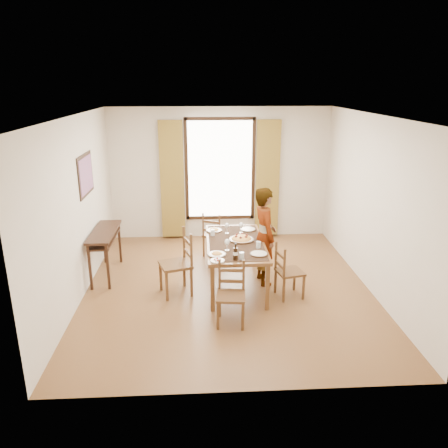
{
  "coord_description": "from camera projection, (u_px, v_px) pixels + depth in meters",
  "views": [
    {
      "loc": [
        -0.42,
        -6.37,
        3.16
      ],
      "look_at": [
        -0.05,
        0.24,
        1.0
      ],
      "focal_mm": 35.0,
      "sensor_mm": 36.0,
      "label": 1
    }
  ],
  "objects": [
    {
      "name": "tumbler_b",
      "position": [
        213.0,
        233.0,
        7.15
      ],
      "size": [
        0.07,
        0.07,
        0.1
      ],
      "primitive_type": "cylinder",
      "color": "silver",
      "rests_on": "dining_table"
    },
    {
      "name": "caprese_plate",
      "position": [
        217.0,
        260.0,
        6.14
      ],
      "size": [
        0.2,
        0.2,
        0.04
      ],
      "primitive_type": null,
      "color": "silver",
      "rests_on": "dining_table"
    },
    {
      "name": "chair_east",
      "position": [
        288.0,
        273.0,
        6.64
      ],
      "size": [
        0.45,
        0.45,
        0.85
      ],
      "rotation": [
        0.0,
        0.0,
        1.8
      ],
      "color": "brown",
      "rests_on": "ground"
    },
    {
      "name": "plate_sw",
      "position": [
        217.0,
        253.0,
        6.35
      ],
      "size": [
        0.27,
        0.27,
        0.05
      ],
      "primitive_type": null,
      "color": "silver",
      "rests_on": "dining_table"
    },
    {
      "name": "wine_glass_b",
      "position": [
        241.0,
        228.0,
        7.26
      ],
      "size": [
        0.08,
        0.08,
        0.18
      ],
      "primitive_type": null,
      "color": "white",
      "rests_on": "dining_table"
    },
    {
      "name": "wine_glass_c",
      "position": [
        227.0,
        228.0,
        7.23
      ],
      "size": [
        0.08,
        0.08,
        0.18
      ],
      "primitive_type": null,
      "color": "white",
      "rests_on": "dining_table"
    },
    {
      "name": "chair_north",
      "position": [
        214.0,
        235.0,
        8.23
      ],
      "size": [
        0.5,
        0.5,
        0.86
      ],
      "rotation": [
        0.0,
        0.0,
        2.72
      ],
      "color": "brown",
      "rests_on": "ground"
    },
    {
      "name": "dining_table",
      "position": [
        235.0,
        246.0,
        6.91
      ],
      "size": [
        0.91,
        1.75,
        0.76
      ],
      "color": "brown",
      "rests_on": "ground"
    },
    {
      "name": "tumbler_c",
      "position": [
        242.0,
        256.0,
        6.2
      ],
      "size": [
        0.07,
        0.07,
        0.1
      ],
      "primitive_type": "cylinder",
      "color": "silver",
      "rests_on": "dining_table"
    },
    {
      "name": "chair_west",
      "position": [
        178.0,
        265.0,
        6.72
      ],
      "size": [
        0.57,
        0.57,
        1.02
      ],
      "rotation": [
        0.0,
        0.0,
        -1.25
      ],
      "color": "brown",
      "rests_on": "ground"
    },
    {
      "name": "room_shell",
      "position": [
        227.0,
        193.0,
        6.69
      ],
      "size": [
        4.6,
        5.1,
        2.74
      ],
      "color": "beige",
      "rests_on": "ground"
    },
    {
      "name": "wine_glass_a",
      "position": [
        227.0,
        245.0,
        6.5
      ],
      "size": [
        0.08,
        0.08,
        0.18
      ],
      "primitive_type": null,
      "color": "white",
      "rests_on": "dining_table"
    },
    {
      "name": "plate_ne",
      "position": [
        248.0,
        228.0,
        7.43
      ],
      "size": [
        0.27,
        0.27,
        0.05
      ],
      "primitive_type": null,
      "color": "silver",
      "rests_on": "dining_table"
    },
    {
      "name": "man",
      "position": [
        264.0,
        236.0,
        7.01
      ],
      "size": [
        0.7,
        0.56,
        1.6
      ],
      "primitive_type": "imported",
      "rotation": [
        0.0,
        0.0,
        1.73
      ],
      "color": "gray",
      "rests_on": "ground"
    },
    {
      "name": "chair_south",
      "position": [
        231.0,
        296.0,
        5.91
      ],
      "size": [
        0.43,
        0.43,
        0.87
      ],
      "rotation": [
        0.0,
        0.0,
        -0.12
      ],
      "color": "brown",
      "rests_on": "ground"
    },
    {
      "name": "plate_nw",
      "position": [
        214.0,
        229.0,
        7.38
      ],
      "size": [
        0.27,
        0.27,
        0.05
      ],
      "primitive_type": null,
      "color": "silver",
      "rests_on": "dining_table"
    },
    {
      "name": "pasta_platter",
      "position": [
        241.0,
        237.0,
        6.94
      ],
      "size": [
        0.4,
        0.4,
        0.1
      ],
      "primitive_type": null,
      "color": "#B35416",
      "rests_on": "dining_table"
    },
    {
      "name": "ground",
      "position": [
        228.0,
        287.0,
        7.05
      ],
      "size": [
        5.0,
        5.0,
        0.0
      ],
      "primitive_type": "plane",
      "color": "brown",
      "rests_on": "ground"
    },
    {
      "name": "tumbler_a",
      "position": [
        258.0,
        245.0,
        6.62
      ],
      "size": [
        0.07,
        0.07,
        0.1
      ],
      "primitive_type": "cylinder",
      "color": "silver",
      "rests_on": "dining_table"
    },
    {
      "name": "plate_se",
      "position": [
        259.0,
        253.0,
        6.37
      ],
      "size": [
        0.27,
        0.27,
        0.05
      ],
      "primitive_type": null,
      "color": "silver",
      "rests_on": "dining_table"
    },
    {
      "name": "wine_bottle",
      "position": [
        235.0,
        252.0,
        6.15
      ],
      "size": [
        0.07,
        0.07,
        0.25
      ],
      "primitive_type": null,
      "color": "black",
      "rests_on": "dining_table"
    },
    {
      "name": "console_table",
      "position": [
        104.0,
        237.0,
        7.29
      ],
      "size": [
        0.38,
        1.2,
        0.8
      ],
      "color": "#311C10",
      "rests_on": "ground"
    }
  ]
}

